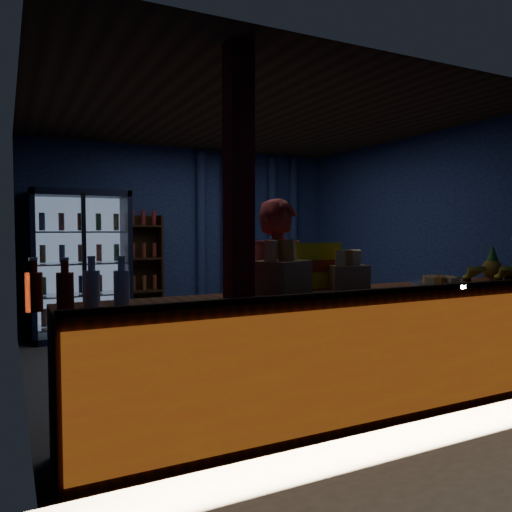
% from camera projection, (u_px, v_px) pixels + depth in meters
% --- Properties ---
extents(ground, '(4.60, 4.60, 0.00)m').
position_uv_depth(ground, '(253.00, 357.00, 5.49)').
color(ground, '#515154').
rests_on(ground, ground).
extents(room_walls, '(4.60, 4.60, 4.60)m').
position_uv_depth(room_walls, '(253.00, 214.00, 5.41)').
color(room_walls, navy).
rests_on(room_walls, ground).
extents(counter, '(4.40, 0.57, 0.99)m').
position_uv_depth(counter, '(366.00, 352.00, 3.76)').
color(counter, brown).
rests_on(counter, ground).
extents(support_post, '(0.16, 0.16, 2.60)m').
position_uv_depth(support_post, '(239.00, 245.00, 3.26)').
color(support_post, maroon).
rests_on(support_post, ground).
extents(beverage_cooler, '(1.20, 0.62, 1.90)m').
position_uv_depth(beverage_cooler, '(80.00, 266.00, 6.46)').
color(beverage_cooler, black).
rests_on(beverage_cooler, ground).
extents(bottle_shelf, '(0.50, 0.28, 1.60)m').
position_uv_depth(bottle_shelf, '(143.00, 273.00, 6.97)').
color(bottle_shelf, '#311D0F').
rests_on(bottle_shelf, ground).
extents(curtain_folds, '(1.74, 0.14, 2.50)m').
position_uv_depth(curtain_folds, '(249.00, 236.00, 7.78)').
color(curtain_folds, navy).
rests_on(curtain_folds, room_walls).
extents(framed_picture, '(0.36, 0.04, 0.28)m').
position_uv_depth(framed_picture, '(242.00, 207.00, 7.65)').
color(framed_picture, gold).
rests_on(framed_picture, room_walls).
extents(shopkeeper, '(0.63, 0.43, 1.65)m').
position_uv_depth(shopkeeper, '(280.00, 301.00, 4.01)').
color(shopkeeper, maroon).
rests_on(shopkeeper, ground).
extents(green_chair, '(0.78, 0.79, 0.64)m').
position_uv_depth(green_chair, '(282.00, 305.00, 7.11)').
color(green_chair, '#52A458').
rests_on(green_chair, ground).
extents(side_table, '(0.51, 0.38, 0.55)m').
position_uv_depth(side_table, '(250.00, 312.00, 7.03)').
color(side_table, '#311D0F').
rests_on(side_table, ground).
extents(yellow_sign, '(0.44, 0.13, 0.35)m').
position_uv_depth(yellow_sign, '(317.00, 266.00, 3.80)').
color(yellow_sign, yellow).
rests_on(yellow_sign, counter).
extents(soda_bottles, '(0.55, 0.17, 0.30)m').
position_uv_depth(soda_bottles, '(79.00, 288.00, 2.80)').
color(soda_bottles, '#AB260B').
rests_on(soda_bottles, counter).
extents(snack_box_left, '(0.44, 0.41, 0.38)m').
position_uv_depth(snack_box_left, '(282.00, 274.00, 3.54)').
color(snack_box_left, '#9D7C4C').
rests_on(snack_box_left, counter).
extents(snack_box_centre, '(0.33, 0.30, 0.29)m').
position_uv_depth(snack_box_centre, '(348.00, 275.00, 3.78)').
color(snack_box_centre, '#9D7C4C').
rests_on(snack_box_centre, counter).
extents(pastry_tray, '(0.47, 0.47, 0.08)m').
position_uv_depth(pastry_tray, '(440.00, 282.00, 4.00)').
color(pastry_tray, silver).
rests_on(pastry_tray, counter).
extents(banana_bunches, '(0.76, 0.30, 0.17)m').
position_uv_depth(banana_bunches, '(495.00, 272.00, 4.29)').
color(banana_bunches, gold).
rests_on(banana_bunches, counter).
extents(pineapple, '(0.18, 0.18, 0.31)m').
position_uv_depth(pineapple, '(492.00, 266.00, 4.43)').
color(pineapple, '#97641B').
rests_on(pineapple, counter).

